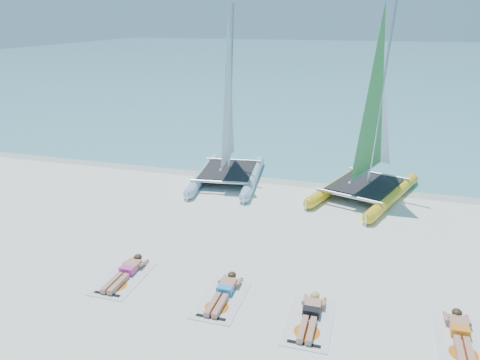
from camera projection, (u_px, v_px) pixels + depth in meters
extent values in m
plane|color=white|center=(256.00, 238.00, 14.16)|extent=(140.00, 140.00, 0.00)
cube|color=#6EB8B4|center=(362.00, 60.00, 71.08)|extent=(140.00, 115.00, 0.01)
cube|color=silver|center=(290.00, 180.00, 19.12)|extent=(140.00, 1.40, 0.01)
cylinder|color=#ABC8E1|center=(203.00, 174.00, 19.17)|extent=(1.00, 4.63, 0.41)
cone|color=#ABC8E1|center=(216.00, 157.00, 21.54)|extent=(0.46, 0.64, 0.39)
cylinder|color=#ABC8E1|center=(253.00, 177.00, 18.86)|extent=(1.00, 4.63, 0.41)
cone|color=#ABC8E1|center=(260.00, 159.00, 21.23)|extent=(0.46, 0.64, 0.39)
cube|color=black|center=(228.00, 170.00, 18.94)|extent=(2.30, 2.77, 0.03)
cylinder|color=silver|center=(231.00, 88.00, 18.65)|extent=(0.25, 1.22, 6.36)
cylinder|color=yellow|center=(338.00, 184.00, 17.99)|extent=(1.96, 4.65, 0.42)
cone|color=yellow|center=(364.00, 167.00, 20.01)|extent=(0.58, 0.71, 0.40)
cylinder|color=yellow|center=(393.00, 196.00, 16.82)|extent=(1.96, 4.65, 0.42)
cone|color=yellow|center=(414.00, 177.00, 18.84)|extent=(0.58, 0.71, 0.40)
cube|color=black|center=(365.00, 184.00, 17.33)|extent=(2.80, 3.15, 0.03)
cylinder|color=silver|center=(382.00, 92.00, 16.89)|extent=(0.50, 1.22, 6.58)
cube|color=white|center=(123.00, 279.00, 11.94)|extent=(1.00, 1.85, 0.02)
cube|color=tan|center=(131.00, 267.00, 12.29)|extent=(0.36, 0.55, 0.17)
cube|color=#E23599|center=(127.00, 270.00, 12.11)|extent=(0.37, 0.22, 0.17)
cube|color=tan|center=(115.00, 284.00, 11.58)|extent=(0.31, 0.85, 0.13)
sphere|color=tan|center=(138.00, 259.00, 12.61)|extent=(0.21, 0.21, 0.21)
ellipsoid|color=#332112|center=(138.00, 257.00, 12.60)|extent=(0.22, 0.24, 0.15)
cube|color=white|center=(222.00, 299.00, 11.07)|extent=(1.00, 1.85, 0.02)
cube|color=tan|center=(227.00, 286.00, 11.42)|extent=(0.36, 0.55, 0.17)
cube|color=#288FD9|center=(225.00, 290.00, 11.24)|extent=(0.37, 0.22, 0.17)
cube|color=tan|center=(216.00, 305.00, 10.71)|extent=(0.31, 0.85, 0.13)
sphere|color=tan|center=(232.00, 277.00, 11.74)|extent=(0.21, 0.21, 0.21)
ellipsoid|color=#332112|center=(232.00, 275.00, 11.73)|extent=(0.22, 0.24, 0.15)
cube|color=white|center=(309.00, 323.00, 10.23)|extent=(1.00, 1.85, 0.02)
cube|color=tan|center=(312.00, 307.00, 10.58)|extent=(0.36, 0.55, 0.17)
cube|color=black|center=(311.00, 312.00, 10.40)|extent=(0.37, 0.22, 0.17)
cube|color=tan|center=(307.00, 330.00, 9.87)|extent=(0.31, 0.85, 0.13)
sphere|color=tan|center=(315.00, 297.00, 10.90)|extent=(0.21, 0.21, 0.21)
ellipsoid|color=tan|center=(315.00, 295.00, 10.90)|extent=(0.22, 0.24, 0.15)
cube|color=white|center=(461.00, 343.00, 9.59)|extent=(1.00, 1.85, 0.02)
cube|color=tan|center=(459.00, 326.00, 9.94)|extent=(0.36, 0.55, 0.17)
cube|color=orange|center=(460.00, 331.00, 9.76)|extent=(0.37, 0.22, 0.17)
cube|color=tan|center=(464.00, 352.00, 9.23)|extent=(0.31, 0.85, 0.13)
sphere|color=tan|center=(457.00, 314.00, 10.26)|extent=(0.21, 0.21, 0.21)
ellipsoid|color=#332112|center=(457.00, 312.00, 10.26)|extent=(0.22, 0.24, 0.15)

